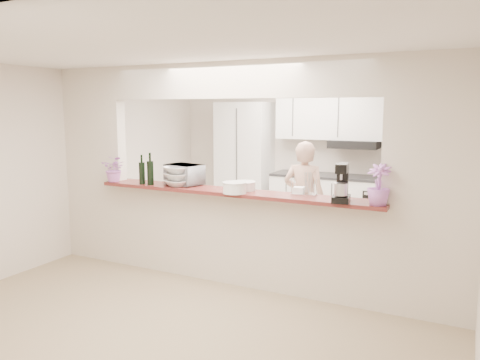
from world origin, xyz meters
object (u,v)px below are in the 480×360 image
Objects in this scene: refrigerator at (446,189)px; stand_mixer at (342,185)px; toaster_oven at (184,175)px; person at (304,200)px.

stand_mixer is (-0.80, -2.79, 0.41)m from refrigerator.
person reaches higher than toaster_oven.
refrigerator is 3.88× the size of toaster_oven.
person reaches higher than stand_mixer.
person is (-1.66, -1.39, -0.07)m from refrigerator.
refrigerator is 4.48× the size of stand_mixer.
refrigerator reaches higher than stand_mixer.
person is at bearing -139.93° from refrigerator.
refrigerator is 2.93m from stand_mixer.
stand_mixer is at bearing 119.45° from person.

